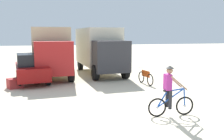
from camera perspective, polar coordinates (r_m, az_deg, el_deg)
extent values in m
plane|color=beige|center=(9.09, 3.81, -10.19)|extent=(120.00, 120.00, 0.00)
cube|color=#CCB78E|center=(18.17, -14.49, 5.25)|extent=(2.64, 5.31, 2.70)
cube|color=#B21E1E|center=(14.82, -13.52, 2.72)|extent=(2.27, 1.60, 2.00)
cube|color=black|center=(14.10, -13.33, 3.88)|extent=(2.03, 0.18, 0.80)
cylinder|color=black|center=(15.16, -9.58, -0.86)|extent=(0.37, 1.01, 1.00)
cylinder|color=black|center=(15.00, -17.31, -1.22)|extent=(0.37, 1.01, 1.00)
cylinder|color=black|center=(20.07, -11.75, 1.30)|extent=(0.37, 1.01, 1.00)
cylinder|color=black|center=(19.94, -17.58, 1.04)|extent=(0.37, 1.01, 1.00)
cube|color=beige|center=(18.73, -3.46, 5.57)|extent=(2.65, 5.31, 2.70)
cube|color=#2D2D33|center=(15.51, -0.20, 3.18)|extent=(2.27, 1.61, 2.00)
cube|color=black|center=(14.82, 0.64, 4.30)|extent=(2.03, 0.18, 0.80)
cylinder|color=black|center=(16.06, 3.15, -0.25)|extent=(0.37, 1.01, 1.00)
cylinder|color=black|center=(15.44, -3.92, -0.60)|extent=(0.37, 1.01, 1.00)
cylinder|color=black|center=(20.75, -1.90, 1.69)|extent=(0.37, 1.01, 1.00)
cylinder|color=black|center=(20.27, -7.44, 1.47)|extent=(0.37, 1.01, 1.00)
cube|color=maroon|center=(15.49, -18.28, -0.23)|extent=(2.23, 4.37, 0.76)
cube|color=black|center=(15.25, -18.36, 2.37)|extent=(1.83, 2.27, 0.68)
cylinder|color=black|center=(16.80, -21.19, -1.04)|extent=(0.29, 0.66, 0.64)
cylinder|color=black|center=(16.89, -15.90, -0.75)|extent=(0.29, 0.66, 0.64)
cylinder|color=black|center=(14.23, -20.98, -2.63)|extent=(0.29, 0.66, 0.64)
cylinder|color=black|center=(14.34, -14.74, -2.27)|extent=(0.29, 0.66, 0.64)
torus|color=black|center=(9.23, 16.64, -8.03)|extent=(0.68, 0.11, 0.68)
cylinder|color=silver|center=(9.23, 16.64, -8.03)|extent=(0.09, 0.09, 0.08)
torus|color=black|center=(8.79, 10.53, -8.63)|extent=(0.68, 0.11, 0.68)
cylinder|color=silver|center=(8.79, 10.53, -8.63)|extent=(0.09, 0.09, 0.08)
cylinder|color=blue|center=(8.90, 13.59, -6.37)|extent=(1.03, 0.12, 0.68)
cylinder|color=blue|center=(8.91, 14.65, -4.54)|extent=(0.66, 0.10, 0.13)
cylinder|color=blue|center=(8.78, 11.63, -6.78)|extent=(0.39, 0.08, 0.59)
cylinder|color=blue|center=(9.13, 16.59, -6.12)|extent=(0.10, 0.06, 0.64)
cylinder|color=silver|center=(9.05, 16.53, -4.16)|extent=(0.07, 0.52, 0.04)
cube|color=black|center=(8.78, 12.73, -4.74)|extent=(0.25, 0.14, 0.06)
cube|color=#AD2D8C|center=(8.72, 12.91, -2.75)|extent=(0.22, 0.33, 0.56)
sphere|color=#A87A5B|center=(8.68, 13.36, -0.14)|extent=(0.22, 0.22, 0.22)
cone|color=#333333|center=(8.66, 13.38, 0.72)|extent=(0.32, 0.32, 0.10)
cylinder|color=#26262B|center=(8.99, 12.79, -6.39)|extent=(0.12, 0.12, 0.66)
cylinder|color=#26262B|center=(8.77, 13.49, -6.80)|extent=(0.12, 0.12, 0.66)
cylinder|color=#A87A5B|center=(9.03, 14.39, -2.53)|extent=(0.63, 0.05, 0.53)
cylinder|color=#A87A5B|center=(8.71, 15.42, -2.95)|extent=(0.63, 0.14, 0.53)
torus|color=black|center=(14.86, 6.88, -1.62)|extent=(0.13, 0.68, 0.68)
torus|color=black|center=(13.96, 8.92, -2.30)|extent=(0.13, 0.68, 0.68)
cube|color=#E05119|center=(14.36, 7.89, -0.85)|extent=(0.13, 0.89, 0.36)
cylinder|color=silver|center=(14.72, 7.01, 0.69)|extent=(0.50, 0.09, 0.04)
cube|color=#9E2D2D|center=(14.24, -21.76, -2.88)|extent=(0.93, 0.87, 0.53)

